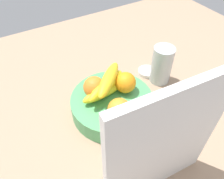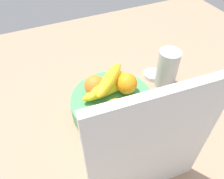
% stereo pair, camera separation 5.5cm
% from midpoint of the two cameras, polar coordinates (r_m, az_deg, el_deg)
% --- Properties ---
extents(ground_plane, '(1.80, 1.40, 0.03)m').
position_cam_midpoint_polar(ground_plane, '(0.78, 3.03, -6.57)').
color(ground_plane, '#9F8065').
extents(fruit_bowl, '(0.27, 0.27, 0.06)m').
position_cam_midpoint_polar(fruit_bowl, '(0.75, 2.10, -3.95)').
color(fruit_bowl, '#4BA05E').
rests_on(fruit_bowl, ground_plane).
extents(orange_front_left, '(0.07, 0.07, 0.07)m').
position_cam_midpoint_polar(orange_front_left, '(0.65, 3.53, -5.46)').
color(orange_front_left, orange).
rests_on(orange_front_left, fruit_bowl).
extents(orange_front_right, '(0.07, 0.07, 0.07)m').
position_cam_midpoint_polar(orange_front_right, '(0.73, 5.94, 1.43)').
color(orange_front_right, orange).
rests_on(orange_front_right, fruit_bowl).
extents(orange_center, '(0.07, 0.07, 0.07)m').
position_cam_midpoint_polar(orange_center, '(0.72, -2.23, 0.91)').
color(orange_center, orange).
rests_on(orange_center, fruit_bowl).
extents(banana_bunch, '(0.18, 0.14, 0.08)m').
position_cam_midpoint_polar(banana_bunch, '(0.71, 0.99, 1.15)').
color(banana_bunch, yellow).
rests_on(banana_bunch, fruit_bowl).
extents(cutting_board, '(0.28, 0.04, 0.36)m').
position_cam_midpoint_polar(cutting_board, '(0.49, 13.41, -15.26)').
color(cutting_board, white).
rests_on(cutting_board, ground_plane).
extents(thermos_tumbler, '(0.08, 0.08, 0.15)m').
position_cam_midpoint_polar(thermos_tumbler, '(0.85, 15.80, 5.13)').
color(thermos_tumbler, '#B4BBBC').
rests_on(thermos_tumbler, ground_plane).
extents(jar_lid, '(0.07, 0.07, 0.02)m').
position_cam_midpoint_polar(jar_lid, '(0.92, 12.07, 3.73)').
color(jar_lid, white).
rests_on(jar_lid, ground_plane).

